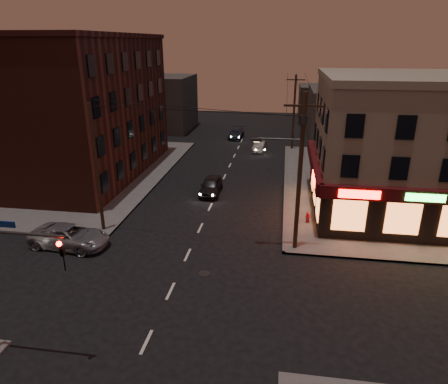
% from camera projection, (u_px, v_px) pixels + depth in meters
% --- Properties ---
extents(ground, '(120.00, 120.00, 0.00)m').
position_uv_depth(ground, '(170.00, 291.00, 21.87)').
color(ground, black).
rests_on(ground, ground).
extents(sidewalk_ne, '(24.00, 28.00, 0.15)m').
position_uv_depth(sidewalk_ne, '(415.00, 189.00, 36.89)').
color(sidewalk_ne, '#514F4C').
rests_on(sidewalk_ne, ground).
extents(sidewalk_nw, '(24.00, 28.00, 0.15)m').
position_uv_depth(sidewalk_nw, '(54.00, 171.00, 41.93)').
color(sidewalk_nw, '#514F4C').
rests_on(sidewalk_nw, ground).
extents(pizza_building, '(15.85, 12.85, 10.50)m').
position_uv_depth(pizza_building, '(420.00, 147.00, 30.17)').
color(pizza_building, gray).
rests_on(pizza_building, sidewalk_ne).
extents(brick_apartment, '(12.00, 20.00, 13.00)m').
position_uv_depth(brick_apartment, '(77.00, 109.00, 39.11)').
color(brick_apartment, '#4B1F18').
rests_on(brick_apartment, sidewalk_nw).
extents(bg_building_ne_a, '(10.00, 12.00, 7.00)m').
position_uv_depth(bg_building_ne_a, '(347.00, 115.00, 53.81)').
color(bg_building_ne_a, '#3F3D3A').
rests_on(bg_building_ne_a, ground).
extents(bg_building_nw, '(9.00, 10.00, 8.00)m').
position_uv_depth(bg_building_nw, '(162.00, 103.00, 61.11)').
color(bg_building_nw, '#3F3D3A').
rests_on(bg_building_nw, ground).
extents(bg_building_ne_b, '(8.00, 8.00, 6.00)m').
position_uv_depth(bg_building_ne_b, '(323.00, 104.00, 67.22)').
color(bg_building_ne_b, '#3F3D3A').
rests_on(bg_building_ne_b, ground).
extents(utility_pole_main, '(4.20, 0.44, 10.00)m').
position_uv_depth(utility_pole_main, '(298.00, 165.00, 24.26)').
color(utility_pole_main, '#382619').
rests_on(utility_pole_main, sidewalk_ne).
extents(utility_pole_far, '(0.26, 0.26, 9.00)m').
position_uv_depth(utility_pole_far, '(294.00, 113.00, 48.86)').
color(utility_pole_far, '#382619').
rests_on(utility_pole_far, sidewalk_ne).
extents(utility_pole_west, '(0.24, 0.24, 9.00)m').
position_uv_depth(utility_pole_west, '(97.00, 169.00, 27.18)').
color(utility_pole_west, '#382619').
rests_on(utility_pole_west, sidewalk_nw).
extents(suv_cross, '(5.45, 2.89, 1.46)m').
position_uv_depth(suv_cross, '(70.00, 236.00, 26.42)').
color(suv_cross, gray).
rests_on(suv_cross, ground).
extents(sedan_near, '(1.77, 4.30, 1.46)m').
position_uv_depth(sedan_near, '(211.00, 186.00, 35.70)').
color(sedan_near, black).
rests_on(sedan_near, ground).
extents(sedan_mid, '(1.68, 3.80, 1.21)m').
position_uv_depth(sedan_mid, '(259.00, 146.00, 49.62)').
color(sedan_mid, gray).
rests_on(sedan_mid, ground).
extents(sedan_far, '(2.04, 4.60, 1.31)m').
position_uv_depth(sedan_far, '(236.00, 133.00, 56.26)').
color(sedan_far, '#1A2535').
rests_on(sedan_far, ground).
extents(fire_hydrant, '(0.38, 0.38, 0.84)m').
position_uv_depth(fire_hydrant, '(308.00, 217.00, 29.66)').
color(fire_hydrant, maroon).
rests_on(fire_hydrant, sidewalk_ne).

